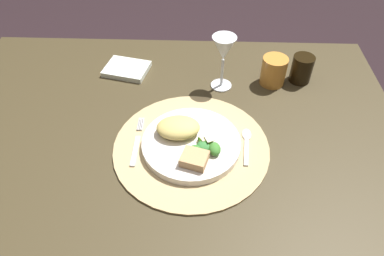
{
  "coord_description": "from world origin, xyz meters",
  "views": [
    {
      "loc": [
        0.09,
        -0.65,
        1.38
      ],
      "look_at": [
        0.07,
        -0.01,
        0.75
      ],
      "focal_mm": 33.07,
      "sensor_mm": 36.0,
      "label": 1
    }
  ],
  "objects": [
    {
      "name": "ground_plane",
      "position": [
        0.0,
        0.0,
        0.0
      ],
      "size": [
        6.0,
        6.0,
        0.0
      ],
      "primitive_type": "plane",
      "color": "black"
    },
    {
      "name": "dining_table",
      "position": [
        0.0,
        0.0,
        0.58
      ],
      "size": [
        1.25,
        0.88,
        0.73
      ],
      "color": "#3E341F",
      "rests_on": "ground"
    },
    {
      "name": "placemat",
      "position": [
        0.07,
        -0.06,
        0.73
      ],
      "size": [
        0.39,
        0.39,
        0.01
      ],
      "primitive_type": "cylinder",
      "color": "tan",
      "rests_on": "dining_table"
    },
    {
      "name": "dinner_plate",
      "position": [
        0.07,
        -0.06,
        0.74
      ],
      "size": [
        0.24,
        0.24,
        0.02
      ],
      "primitive_type": "cylinder",
      "color": "silver",
      "rests_on": "placemat"
    },
    {
      "name": "pasta_serving",
      "position": [
        0.03,
        -0.04,
        0.77
      ],
      "size": [
        0.11,
        0.09,
        0.04
      ],
      "primitive_type": "ellipsoid",
      "rotation": [
        0.0,
        0.0,
        0.08
      ],
      "color": "#D9C066",
      "rests_on": "dinner_plate"
    },
    {
      "name": "salad_greens",
      "position": [
        0.1,
        -0.09,
        0.76
      ],
      "size": [
        0.08,
        0.07,
        0.03
      ],
      "color": "#3D7D2C",
      "rests_on": "dinner_plate"
    },
    {
      "name": "bread_piece",
      "position": [
        0.08,
        -0.13,
        0.76
      ],
      "size": [
        0.07,
        0.07,
        0.02
      ],
      "primitive_type": "cube",
      "rotation": [
        0.0,
        0.0,
        2.85
      ],
      "color": "tan",
      "rests_on": "dinner_plate"
    },
    {
      "name": "fork",
      "position": [
        -0.07,
        -0.06,
        0.73
      ],
      "size": [
        0.01,
        0.16,
        0.0
      ],
      "color": "silver",
      "rests_on": "placemat"
    },
    {
      "name": "spoon",
      "position": [
        0.21,
        -0.04,
        0.73
      ],
      "size": [
        0.03,
        0.12,
        0.01
      ],
      "color": "silver",
      "rests_on": "placemat"
    },
    {
      "name": "napkin",
      "position": [
        -0.15,
        0.25,
        0.73
      ],
      "size": [
        0.15,
        0.13,
        0.02
      ],
      "primitive_type": "cube",
      "rotation": [
        0.0,
        0.0,
        -0.23
      ],
      "color": "white",
      "rests_on": "dining_table"
    },
    {
      "name": "wine_glass",
      "position": [
        0.15,
        0.19,
        0.85
      ],
      "size": [
        0.07,
        0.07,
        0.16
      ],
      "color": "silver",
      "rests_on": "dining_table"
    },
    {
      "name": "amber_tumbler",
      "position": [
        0.3,
        0.21,
        0.77
      ],
      "size": [
        0.07,
        0.07,
        0.09
      ],
      "primitive_type": "cylinder",
      "color": "#C78335",
      "rests_on": "dining_table"
    },
    {
      "name": "dark_tumbler",
      "position": [
        0.39,
        0.22,
        0.77
      ],
      "size": [
        0.06,
        0.06,
        0.08
      ],
      "primitive_type": "cylinder",
      "color": "black",
      "rests_on": "dining_table"
    }
  ]
}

